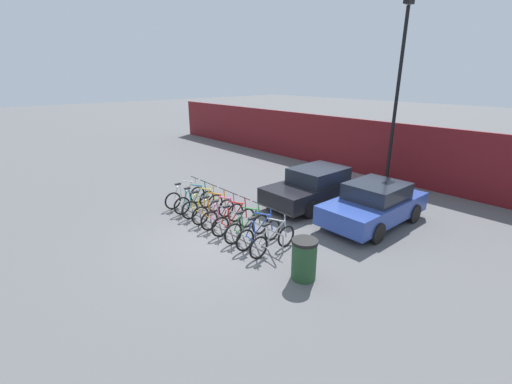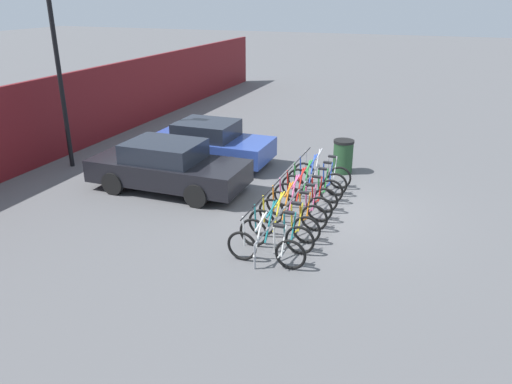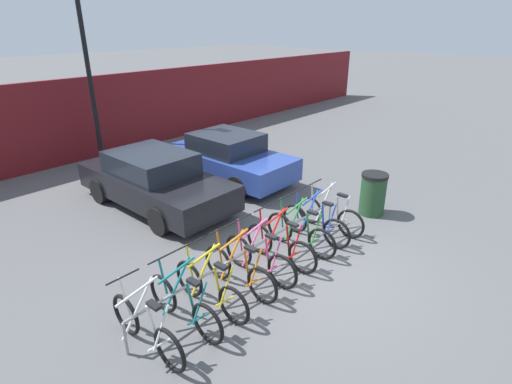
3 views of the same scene
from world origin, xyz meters
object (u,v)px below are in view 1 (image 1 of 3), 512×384
object	(u,v)px
bicycle_yellow	(203,205)
bicycle_pink	(223,215)
trash_bin	(304,259)
bicycle_green	(247,227)
bike_rack	(226,210)
bicycle_blue	(259,233)
car_blue	(374,204)
bicycle_red	(234,221)
bicycle_teal	(195,201)
bicycle_orange	(214,211)
car_black	(316,186)
bicycle_silver	(273,240)
lamp_post	(397,91)
bicycle_white	(185,197)

from	to	relation	value
bicycle_yellow	bicycle_pink	distance (m)	1.21
trash_bin	bicycle_green	bearing A→B (deg)	172.87
bike_rack	bicycle_blue	xyz separation A→B (m)	(1.82, -0.15, -0.13)
bike_rack	bicycle_blue	bearing A→B (deg)	-4.67
bicycle_blue	car_blue	size ratio (longest dim) A/B	0.43
bicycle_yellow	bicycle_red	size ratio (longest dim) A/B	1.00
bicycle_teal	bicycle_orange	size ratio (longest dim) A/B	1.00
bike_rack	trash_bin	bearing A→B (deg)	-6.97
bicycle_red	trash_bin	xyz separation A→B (m)	(3.20, -0.32, 0.14)
bicycle_orange	car_black	world-z (taller)	car_black
bicycle_pink	bicycle_silver	bearing A→B (deg)	2.20
bicycle_silver	lamp_post	size ratio (longest dim) A/B	0.23
bicycle_pink	bicycle_green	distance (m)	1.26
bicycle_orange	lamp_post	world-z (taller)	lamp_post
bicycle_white	bicycle_silver	bearing A→B (deg)	3.32
bike_rack	car_blue	size ratio (longest dim) A/B	1.34
car_blue	lamp_post	xyz separation A→B (m)	(-1.79, 4.06, 3.42)
bicycle_orange	trash_bin	distance (m)	4.35
bike_rack	bicycle_orange	xyz separation A→B (m)	(-0.52, -0.15, -0.13)
bicycle_silver	bicycle_teal	bearing A→B (deg)	179.21
bicycle_orange	bicycle_red	bearing A→B (deg)	3.51
bicycle_pink	trash_bin	xyz separation A→B (m)	(3.80, -0.32, 0.14)
bicycle_orange	lamp_post	size ratio (longest dim) A/B	0.23
bicycle_blue	trash_bin	size ratio (longest dim) A/B	1.66
bicycle_red	car_black	size ratio (longest dim) A/B	0.39
lamp_post	bicycle_white	bearing A→B (deg)	-115.07
car_black	bicycle_orange	bearing A→B (deg)	-105.89
bicycle_yellow	car_black	distance (m)	4.40
bicycle_teal	bicycle_blue	distance (m)	3.55
bike_rack	bicycle_teal	world-z (taller)	bicycle_teal
bicycle_orange	bike_rack	bearing A→B (deg)	19.49
bicycle_orange	bicycle_green	size ratio (longest dim) A/B	1.00
car_black	car_blue	distance (m)	2.51
bicycle_red	bicycle_blue	distance (m)	1.20
bike_rack	lamp_post	size ratio (longest dim) A/B	0.71
bicycle_white	bicycle_green	world-z (taller)	same
bicycle_red	bicycle_white	bearing A→B (deg)	177.44
bike_rack	car_blue	distance (m)	4.89
bike_rack	trash_bin	world-z (taller)	trash_bin
bicycle_red	trash_bin	world-z (taller)	bicycle_red
bicycle_pink	car_black	world-z (taller)	car_black
bicycle_silver	car_black	xyz separation A→B (m)	(-1.78, 4.00, 0.31)
car_black	lamp_post	bearing A→B (deg)	79.80
bicycle_green	lamp_post	xyz separation A→B (m)	(0.06, 7.97, 3.73)
car_black	trash_bin	xyz separation A→B (m)	(3.20, -4.31, -0.17)
bicycle_white	lamp_post	distance (m)	9.56
bike_rack	car_black	distance (m)	3.90
bicycle_teal	car_blue	world-z (taller)	car_blue
bicycle_white	bicycle_green	xyz separation A→B (m)	(3.67, 0.00, 0.00)
bike_rack	bicycle_yellow	distance (m)	1.21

